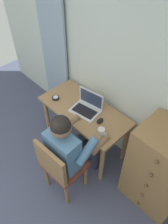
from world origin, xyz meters
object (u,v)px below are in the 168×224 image
Objects in this scene: desk_clock at (56,98)px; coffee_mug at (101,132)px; person_seated at (72,146)px; laptop at (87,107)px; desk at (84,116)px; dresser at (160,170)px; computer_mouse at (100,121)px; chair at (60,166)px.

desk_clock is 0.75× the size of coffee_mug.
laptop is at bearing 118.01° from person_seated.
laptop is 3.14× the size of coffee_mug.
desk is 13.00× the size of desk_clock.
dresser is 0.90× the size of person_seated.
laptop is (-1.05, -0.03, 0.22)m from dresser.
laptop is at bearing 164.30° from computer_mouse.
person_seated is (0.28, -0.46, 0.09)m from desk.
computer_mouse is at bearing 136.76° from coffee_mug.
chair is at bearing -103.38° from coffee_mug.
person_seated is at bearing -146.71° from dresser.
computer_mouse is at bearing 91.47° from person_seated.
dresser is 1.05m from chair.
laptop reaches higher than computer_mouse.
desk_clock is at bearing -160.20° from laptop.
computer_mouse is (-0.02, 0.64, 0.22)m from chair.
laptop reaches higher than desk.
desk_clock is (-0.42, -0.15, -0.04)m from laptop.
laptop is (-0.27, 0.67, 0.26)m from chair.
person_seated reaches higher than desk.
chair is 0.77m from laptop.
dresser is at bearing 16.67° from coffee_mug.
coffee_mug is at bearing 68.13° from person_seated.
desk_clock is (-0.69, 0.52, 0.22)m from chair.
dresser is at bearing 3.03° from desk.
laptop reaches higher than coffee_mug.
laptop reaches higher than desk_clock.
person_seated is 0.35m from coffee_mug.
coffee_mug is at bearing -18.89° from desk.
laptop is 0.45m from desk_clock.
desk is 0.30m from computer_mouse.
person_seated is 3.23× the size of laptop.
computer_mouse reaches higher than desk_clock.
desk is at bearing -136.75° from laptop.
chair is at bearing -36.96° from desk_clock.
desk_clock is 0.81m from coffee_mug.
dresser reaches higher than laptop.
desk_clock is at bearing 153.80° from person_seated.
desk is 3.10× the size of laptop.
laptop is at bearing 43.25° from desk.
laptop is 0.25m from computer_mouse.
computer_mouse is 1.11× the size of desk_clock.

